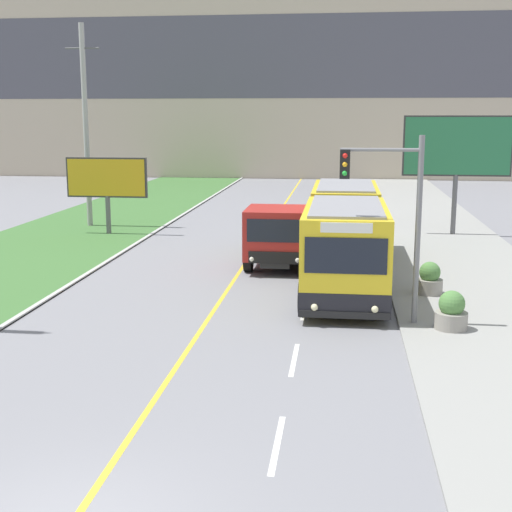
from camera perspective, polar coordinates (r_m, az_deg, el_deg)
lane_marking_centre at (r=12.67m, az=-10.21°, el=-16.60°), size 2.88×140.00×0.01m
apartment_block_background at (r=71.08m, az=3.94°, el=14.98°), size 80.00×8.04×21.15m
city_bus at (r=26.13m, az=7.13°, el=1.66°), size 2.73×12.89×3.11m
dump_truck at (r=28.02m, az=1.93°, el=1.66°), size 2.51×6.88×2.41m
utility_pole_far at (r=39.10m, az=-13.46°, el=10.09°), size 1.80×0.28×10.52m
traffic_light_mast at (r=20.12m, az=10.97°, el=4.00°), size 2.28×0.32×5.34m
billboard_large at (r=36.29m, az=15.80°, el=8.24°), size 5.20×0.24×5.86m
billboard_small at (r=36.29m, az=-11.85°, el=5.99°), size 4.08×0.24×3.82m
planter_round_near at (r=20.37m, az=15.36°, el=-4.35°), size 0.90×0.90×1.08m
planter_round_second at (r=24.15m, az=13.71°, el=-1.85°), size 0.87×0.87×1.07m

